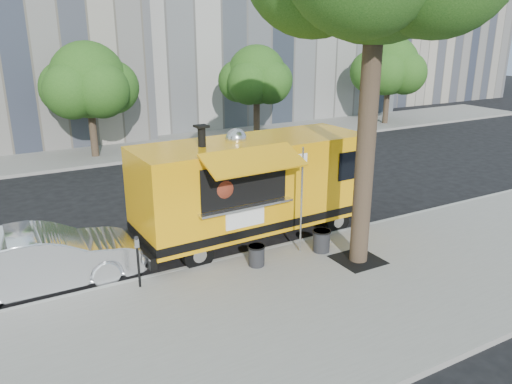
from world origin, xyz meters
The scene contains 15 objects.
ground centered at (0.00, 0.00, 0.00)m, with size 120.00×120.00×0.00m, color black.
sidewalk centered at (0.00, -4.00, 0.07)m, with size 60.00×6.00×0.15m, color gray.
curb centered at (0.00, -0.93, 0.07)m, with size 60.00×0.14×0.16m, color #999993.
far_sidewalk centered at (0.00, 13.50, 0.07)m, with size 60.00×5.00×0.15m, color gray.
building_right centered at (30.00, 24.00, 8.00)m, with size 16.00×12.00×16.00m, color #A39988.
tree_well centered at (2.60, -2.80, 0.15)m, with size 1.20×1.20×0.02m, color black.
far_tree_b centered at (-1.00, 12.70, 3.83)m, with size 3.60×3.60×5.50m.
far_tree_c centered at (8.00, 12.40, 3.72)m, with size 3.24×3.24×5.21m.
far_tree_d centered at (18.00, 12.60, 3.89)m, with size 3.78×3.78×5.64m.
sign_post centered at (1.55, -1.55, 1.85)m, with size 0.28×0.06×3.00m.
parking_meter centered at (-3.00, -1.35, 0.98)m, with size 0.11×0.11×1.33m.
food_truck centered at (0.97, 0.17, 1.71)m, with size 7.41×3.59×3.63m.
sedan centered at (-5.00, 0.00, 0.78)m, with size 1.65×4.72×1.56m, color silver.
trash_bin_left centered at (0.04, -1.72, 0.45)m, with size 0.46×0.46×0.56m.
trash_bin_right centered at (2.07, -1.84, 0.48)m, with size 0.52×0.52×0.62m.
Camera 1 is at (-5.84, -12.17, 6.10)m, focal length 35.00 mm.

